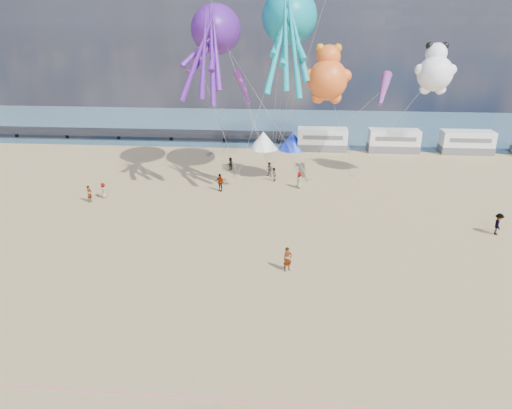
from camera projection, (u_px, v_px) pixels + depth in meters
name	position (u px, v px, depth m)	size (l,w,h in m)	color
ground	(251.00, 333.00, 25.83)	(120.00, 120.00, 0.00)	tan
water	(281.00, 126.00, 76.65)	(120.00, 120.00, 0.00)	#395B6E
pier	(92.00, 132.00, 68.25)	(60.00, 3.00, 0.50)	black
motorhome_0	(322.00, 139.00, 61.78)	(6.60, 2.50, 3.00)	silver
motorhome_1	(393.00, 141.00, 61.06)	(6.60, 2.50, 3.00)	silver
motorhome_2	(467.00, 142.00, 60.33)	(6.60, 2.50, 3.00)	silver
tent_white	(263.00, 140.00, 62.50)	(4.00, 4.00, 2.40)	white
tent_blue	(293.00, 141.00, 62.19)	(4.00, 4.00, 2.40)	#1933CC
rope_line	(241.00, 401.00, 21.21)	(0.03, 0.03, 34.00)	#F2338C
standing_person	(288.00, 259.00, 31.97)	(0.65, 0.43, 1.79)	tan
beachgoer_0	(103.00, 190.00, 45.24)	(0.57, 0.37, 1.56)	#7F6659
beachgoer_1	(269.00, 170.00, 51.41)	(0.81, 0.53, 1.66)	#7F6659
beachgoer_2	(498.00, 224.00, 37.39)	(0.91, 0.71, 1.87)	#7F6659
beachgoer_3	(220.00, 182.00, 47.05)	(1.20, 0.69, 1.85)	#7F6659
beachgoer_4	(230.00, 164.00, 53.81)	(0.88, 0.37, 1.51)	#7F6659
beachgoer_5	(89.00, 194.00, 44.19)	(1.55, 0.49, 1.67)	#7F6659
beachgoer_6	(299.00, 180.00, 47.92)	(0.63, 0.42, 1.73)	#7F6659
beachgoer_7	(274.00, 175.00, 49.99)	(0.74, 0.48, 1.52)	#7F6659
sandbag_a	(238.00, 176.00, 51.67)	(0.50, 0.35, 0.22)	gray
sandbag_b	(309.00, 180.00, 50.31)	(0.50, 0.35, 0.22)	gray
sandbag_c	(352.00, 175.00, 51.75)	(0.50, 0.35, 0.22)	gray
sandbag_d	(298.00, 168.00, 54.54)	(0.50, 0.35, 0.22)	gray
sandbag_e	(271.00, 174.00, 52.08)	(0.50, 0.35, 0.22)	gray
kite_octopus_teal	(289.00, 16.00, 44.36)	(4.50, 10.49, 11.99)	#0F929F
kite_octopus_purple	(216.00, 29.00, 46.34)	(4.33, 10.11, 11.56)	#53198C
kite_panda	(435.00, 74.00, 45.68)	(4.23, 3.98, 5.97)	white
kite_teddy_orange	(328.00, 80.00, 43.59)	(4.64, 4.37, 6.55)	orange
windsock_left	(198.00, 59.00, 46.31)	(1.10, 6.40, 6.40)	red
windsock_mid	(384.00, 89.00, 44.75)	(1.00, 5.27, 5.27)	red
windsock_right	(243.00, 87.00, 45.55)	(0.90, 4.91, 4.91)	red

